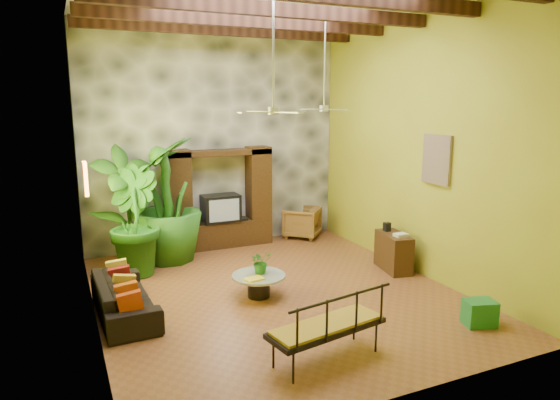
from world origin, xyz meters
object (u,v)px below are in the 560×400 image
tall_plant_a (126,206)px  side_console (393,252)px  sofa (124,297)px  tall_plant_b (133,221)px  ceiling_fan_back (324,98)px  green_bin (480,313)px  ceiling_fan_front (274,98)px  tall_plant_c (166,200)px  entertainment_center (220,206)px  coffee_table (259,283)px  wicker_armchair (302,222)px  iron_bench (330,324)px

tall_plant_a → side_console: tall_plant_a is taller
sofa → tall_plant_b: bearing=-14.9°
ceiling_fan_back → tall_plant_b: ceiling_fan_back is taller
ceiling_fan_back → green_bin: ceiling_fan_back is taller
ceiling_fan_front → sofa: (-2.37, 0.52, -3.10)m
ceiling_fan_back → tall_plant_c: 3.87m
entertainment_center → side_console: (2.65, -3.01, -0.59)m
sofa → entertainment_center: bearing=-42.2°
ceiling_fan_back → tall_plant_c: size_ratio=0.71×
ceiling_fan_front → sofa: 3.94m
coffee_table → side_console: side_console is taller
entertainment_center → tall_plant_b: 2.38m
coffee_table → side_console: size_ratio=0.99×
ceiling_fan_front → tall_plant_b: bearing=127.9°
ceiling_fan_back → side_console: bearing=-45.5°
tall_plant_c → tall_plant_b: bearing=-144.4°
ceiling_fan_back → coffee_table: size_ratio=2.00×
entertainment_center → wicker_armchair: entertainment_center is taller
entertainment_center → tall_plant_b: bearing=-153.0°
tall_plant_a → iron_bench: tall_plant_a is taller
coffee_table → iron_bench: 2.46m
wicker_armchair → green_bin: wicker_armchair is taller
sofa → tall_plant_c: 2.97m
tall_plant_a → ceiling_fan_front: bearing=-57.4°
tall_plant_c → side_console: bearing=-32.0°
sofa → tall_plant_a: (0.42, 2.53, 0.95)m
ceiling_fan_front → tall_plant_a: (-1.95, 3.04, -2.16)m
sofa → ceiling_fan_front: bearing=-104.1°
tall_plant_a → tall_plant_b: size_ratio=1.17×
entertainment_center → tall_plant_c: tall_plant_c is taller
tall_plant_b → green_bin: 6.39m
coffee_table → green_bin: (2.64, -2.42, -0.06)m
ceiling_fan_front → green_bin: bearing=-39.7°
tall_plant_c → green_bin: (3.63, -5.10, -1.12)m
ceiling_fan_front → iron_bench: (-0.13, -2.09, -2.87)m
entertainment_center → iron_bench: bearing=-93.4°
ceiling_fan_front → green_bin: size_ratio=4.14×
entertainment_center → ceiling_fan_front: size_ratio=1.29×
iron_bench → ceiling_fan_back: bearing=52.4°
tall_plant_c → wicker_armchair: bearing=7.9°
coffee_table → ceiling_fan_back: bearing=32.9°
ceiling_fan_front → entertainment_center: bearing=86.8°
green_bin → side_console: bearing=82.3°
wicker_armchair → tall_plant_b: bearing=-33.4°
entertainment_center → tall_plant_b: (-2.12, -1.08, 0.10)m
entertainment_center → coffee_table: (-0.34, -3.19, -0.71)m
ceiling_fan_back → iron_bench: size_ratio=1.10×
entertainment_center → wicker_armchair: size_ratio=2.88×
tall_plant_a → tall_plant_c: size_ratio=0.95×
tall_plant_a → coffee_table: 3.39m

